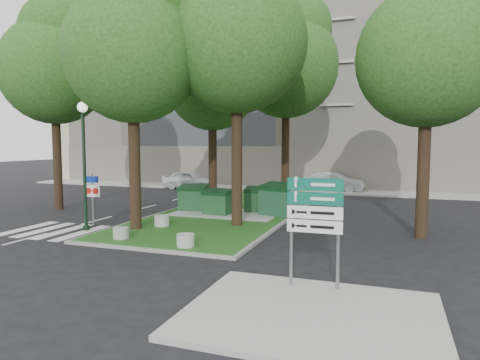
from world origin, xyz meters
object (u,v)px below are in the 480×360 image
at_px(tree_median_near_right, 239,28).
at_px(car_white, 190,180).
at_px(directional_sign, 315,215).
at_px(car_silver, 334,182).
at_px(dumpster_d, 278,200).
at_px(bollard_right, 186,240).
at_px(tree_median_mid, 214,75).
at_px(dumpster_b, 217,202).
at_px(bollard_mid, 162,221).
at_px(tree_street_right, 431,43).
at_px(bollard_left, 121,233).
at_px(dumpster_a, 193,198).
at_px(litter_bin, 302,197).
at_px(traffic_sign_pole, 93,192).
at_px(dumpster_c, 258,200).
at_px(tree_street_left, 56,61).
at_px(tree_median_near_left, 135,41).
at_px(street_lamp, 84,150).
at_px(tree_median_far, 288,56).

xyz_separation_m(tree_median_near_right, car_white, (-8.45, 12.53, -7.28)).
bearing_deg(directional_sign, car_silver, 94.49).
bearing_deg(dumpster_d, bollard_right, -81.81).
xyz_separation_m(tree_median_near_right, tree_median_mid, (-3.00, 4.50, -1.01)).
bearing_deg(dumpster_b, bollard_mid, -103.03).
xyz_separation_m(tree_street_right, bollard_left, (-10.08, -4.27, -6.67)).
height_order(dumpster_a, dumpster_b, dumpster_a).
distance_m(dumpster_a, litter_bin, 6.37).
height_order(tree_median_mid, tree_street_right, tree_street_right).
xyz_separation_m(dumpster_d, car_white, (-9.37, 9.68, -0.14)).
bearing_deg(traffic_sign_pole, dumpster_c, 31.81).
height_order(directional_sign, car_silver, directional_sign).
bearing_deg(directional_sign, tree_street_left, 149.80).
bearing_deg(dumpster_c, dumpster_d, -37.17).
height_order(tree_street_left, dumpster_b, tree_street_left).
height_order(tree_median_mid, traffic_sign_pole, tree_median_mid).
xyz_separation_m(bollard_right, bollard_mid, (-2.47, 2.77, 0.01)).
distance_m(tree_median_mid, car_silver, 12.72).
xyz_separation_m(tree_median_near_left, street_lamp, (-2.09, -0.53, -4.13)).
distance_m(tree_median_far, bollard_mid, 12.26).
height_order(tree_median_near_left, car_white, tree_median_near_left).
height_order(dumpster_d, directional_sign, directional_sign).
distance_m(dumpster_b, bollard_right, 6.39).
height_order(tree_median_near_right, tree_median_mid, tree_median_near_right).
height_order(bollard_mid, street_lamp, street_lamp).
relative_size(litter_bin, directional_sign, 0.25).
bearing_deg(tree_street_right, bollard_right, -148.38).
bearing_deg(tree_median_far, street_lamp, -119.99).
relative_size(tree_median_mid, car_white, 2.42).
relative_size(bollard_left, car_silver, 0.13).
height_order(tree_median_near_left, bollard_left, tree_median_near_left).
height_order(litter_bin, directional_sign, directional_sign).
bearing_deg(bollard_mid, car_white, 111.99).
bearing_deg(tree_median_mid, dumpster_c, -18.99).
relative_size(tree_street_right, dumpster_d, 5.28).
xyz_separation_m(dumpster_d, street_lamp, (-6.50, -5.38, 2.34)).
relative_size(bollard_right, traffic_sign_pole, 0.26).
relative_size(tree_street_right, bollard_left, 18.52).
bearing_deg(directional_sign, dumpster_c, 112.39).
relative_size(bollard_mid, traffic_sign_pole, 0.27).
bearing_deg(directional_sign, dumpster_a, 127.69).
xyz_separation_m(tree_median_near_right, tree_street_right, (7.00, 0.50, -1.00)).
height_order(dumpster_c, car_white, car_white).
bearing_deg(litter_bin, tree_street_left, -153.56).
distance_m(tree_median_far, bollard_left, 14.21).
bearing_deg(tree_median_far, car_silver, 75.23).
bearing_deg(bollard_right, bollard_mid, 131.72).
bearing_deg(tree_median_far, bollard_right, -92.99).
distance_m(dumpster_c, car_white, 12.13).
distance_m(tree_median_far, tree_street_left, 12.29).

